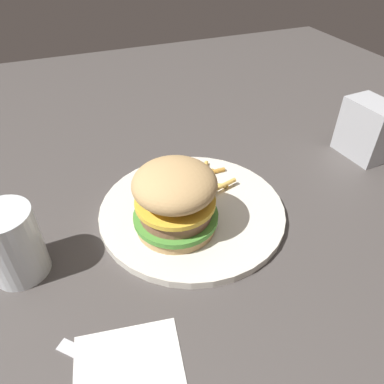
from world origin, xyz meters
name	(u,v)px	position (x,y,z in m)	size (l,w,h in m)	color
ground_plane	(195,204)	(0.00, 0.00, 0.00)	(1.60, 1.60, 0.00)	#47423F
plate	(192,210)	(0.02, -0.01, 0.01)	(0.28, 0.28, 0.01)	silver
sandwich	(175,198)	(0.05, -0.05, 0.06)	(0.12, 0.12, 0.10)	tan
fries_pile	(207,181)	(-0.03, 0.03, 0.02)	(0.09, 0.10, 0.01)	gold
napkin	(129,377)	(0.22, -0.16, 0.00)	(0.11, 0.11, 0.00)	white
fork	(130,376)	(0.22, -0.16, 0.00)	(0.14, 0.13, 0.00)	silver
drink_glass	(14,248)	(0.04, -0.25, 0.04)	(0.07, 0.07, 0.10)	silver
napkin_dispenser	(367,130)	(-0.02, 0.34, 0.05)	(0.09, 0.06, 0.10)	#B7BABF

